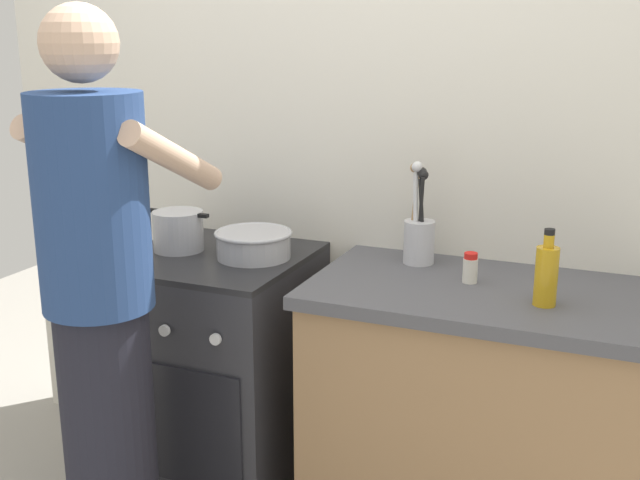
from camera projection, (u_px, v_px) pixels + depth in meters
back_wall at (404, 147)px, 2.63m from camera, size 3.20×0.10×2.50m
countertop at (473, 425)px, 2.40m from camera, size 1.00×0.60×0.90m
stove_range at (219, 377)px, 2.73m from camera, size 0.60×0.62×0.90m
pot at (178, 231)px, 2.65m from camera, size 0.24×0.17×0.14m
mixing_bowl at (254, 243)px, 2.57m from camera, size 0.26×0.26×0.09m
utensil_crock at (419, 233)px, 2.50m from camera, size 0.10×0.10×0.33m
spice_bottle at (470, 268)px, 2.31m from camera, size 0.04×0.04×0.09m
oil_bottle at (546, 274)px, 2.11m from camera, size 0.06×0.06×0.22m
person at (102, 320)px, 2.14m from camera, size 0.41×0.50×1.70m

